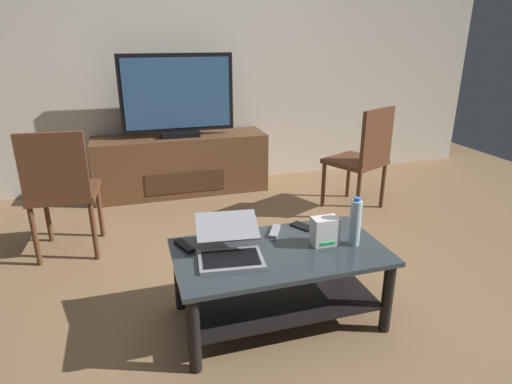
% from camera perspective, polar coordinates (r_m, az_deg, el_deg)
% --- Properties ---
extents(ground_plane, '(7.68, 7.68, 0.00)m').
position_cam_1_polar(ground_plane, '(2.75, 1.74, -13.05)').
color(ground_plane, olive).
extents(back_wall, '(6.40, 0.12, 2.80)m').
position_cam_1_polar(back_wall, '(4.54, -7.85, 18.67)').
color(back_wall, beige).
rests_on(back_wall, ground).
extents(coffee_table, '(1.12, 0.62, 0.43)m').
position_cam_1_polar(coffee_table, '(2.37, 3.10, -10.53)').
color(coffee_table, '#2D383D').
rests_on(coffee_table, ground).
extents(media_cabinet, '(1.67, 0.47, 0.57)m').
position_cam_1_polar(media_cabinet, '(4.36, -9.83, 3.65)').
color(media_cabinet, brown).
rests_on(media_cabinet, ground).
extents(television, '(1.06, 0.20, 0.77)m').
position_cam_1_polar(television, '(4.20, -10.33, 12.22)').
color(television, black).
rests_on(television, media_cabinet).
extents(dining_chair, '(0.59, 0.59, 0.93)m').
position_cam_1_polar(dining_chair, '(3.89, 14.08, 4.78)').
color(dining_chair, '#59331E').
rests_on(dining_chair, ground).
extents(side_chair, '(0.47, 0.47, 0.92)m').
position_cam_1_polar(side_chair, '(3.24, -24.38, 0.58)').
color(side_chair, '#59331E').
rests_on(side_chair, ground).
extents(laptop, '(0.37, 0.41, 0.17)m').
position_cam_1_polar(laptop, '(2.22, -3.56, -7.11)').
color(laptop, gray).
rests_on(laptop, coffee_table).
extents(router_box, '(0.14, 0.10, 0.15)m').
position_cam_1_polar(router_box, '(2.36, 9.09, -5.13)').
color(router_box, white).
rests_on(router_box, coffee_table).
extents(water_bottle_near, '(0.06, 0.06, 0.27)m').
position_cam_1_polar(water_bottle_near, '(2.37, 12.99, -3.95)').
color(water_bottle_near, silver).
rests_on(water_bottle_near, coffee_table).
extents(cell_phone, '(0.13, 0.16, 0.01)m').
position_cam_1_polar(cell_phone, '(2.57, 6.15, -4.53)').
color(cell_phone, black).
rests_on(cell_phone, coffee_table).
extents(tv_remote, '(0.10, 0.17, 0.02)m').
position_cam_1_polar(tv_remote, '(2.35, -9.46, -7.05)').
color(tv_remote, black).
rests_on(tv_remote, coffee_table).
extents(soundbar_remote, '(0.11, 0.16, 0.02)m').
position_cam_1_polar(soundbar_remote, '(2.48, 2.50, -5.24)').
color(soundbar_remote, '#99999E').
rests_on(soundbar_remote, coffee_table).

